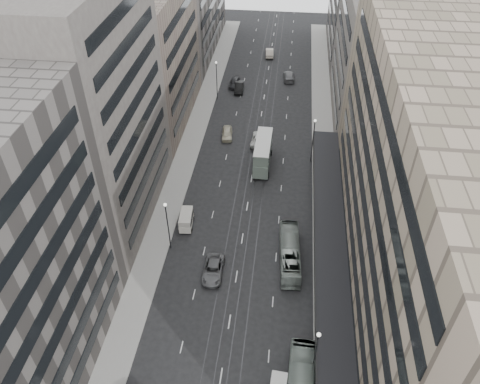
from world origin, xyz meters
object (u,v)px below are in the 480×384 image
at_px(double_decker, 263,153).
at_px(sedan_2, 213,270).
at_px(panel_van, 186,219).
at_px(bus_far, 290,253).

xyz_separation_m(double_decker, sedan_2, (-4.59, -24.65, -1.88)).
bearing_deg(double_decker, sedan_2, -99.86).
distance_m(double_decker, panel_van, 19.00).
distance_m(bus_far, panel_van, 16.00).
xyz_separation_m(bus_far, double_decker, (-5.29, 21.23, 1.17)).
height_order(bus_far, double_decker, double_decker).
bearing_deg(double_decker, bus_far, -75.32).
height_order(panel_van, sedan_2, panel_van).
bearing_deg(panel_van, double_decker, 54.05).
relative_size(double_decker, panel_van, 2.31).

